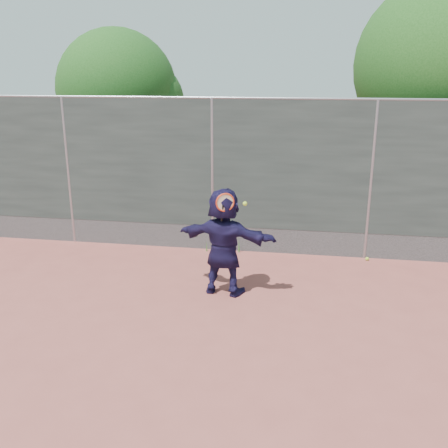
# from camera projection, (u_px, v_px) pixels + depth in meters

# --- Properties ---
(ground) EXTENTS (80.00, 80.00, 0.00)m
(ground) POSITION_uv_depth(u_px,v_px,m) (166.00, 335.00, 6.88)
(ground) COLOR #9E4C42
(ground) RESTS_ON ground
(player) EXTENTS (1.70, 0.80, 1.76)m
(player) POSITION_uv_depth(u_px,v_px,m) (224.00, 242.00, 7.94)
(player) COLOR #1B163C
(player) RESTS_ON ground
(ball_ground) EXTENTS (0.07, 0.07, 0.07)m
(ball_ground) POSITION_uv_depth(u_px,v_px,m) (367.00, 259.00, 9.55)
(ball_ground) COLOR #B2DA30
(ball_ground) RESTS_ON ground
(fence) EXTENTS (20.00, 0.06, 3.03)m
(fence) POSITION_uv_depth(u_px,v_px,m) (212.00, 173.00, 9.71)
(fence) COLOR #38423D
(fence) RESTS_ON ground
(swing_action) EXTENTS (0.47, 0.16, 0.51)m
(swing_action) POSITION_uv_depth(u_px,v_px,m) (227.00, 204.00, 7.54)
(swing_action) COLOR #EA3C16
(swing_action) RESTS_ON ground
(tree_left) EXTENTS (3.15, 3.00, 4.53)m
(tree_left) POSITION_uv_depth(u_px,v_px,m) (124.00, 93.00, 12.63)
(tree_left) COLOR #382314
(tree_left) RESTS_ON ground
(weed_clump) EXTENTS (0.68, 0.07, 0.30)m
(weed_clump) POSITION_uv_depth(u_px,v_px,m) (226.00, 245.00, 9.98)
(weed_clump) COLOR #387226
(weed_clump) RESTS_ON ground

